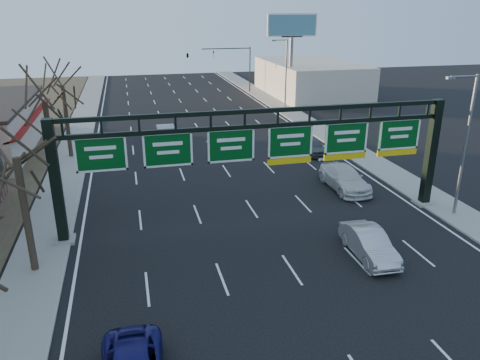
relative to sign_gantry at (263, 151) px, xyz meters
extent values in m
plane|color=black|center=(-0.16, -8.00, -4.63)|extent=(160.00, 160.00, 0.00)
cube|color=gray|center=(-12.96, 12.00, -4.57)|extent=(3.00, 120.00, 0.12)
cube|color=gray|center=(12.64, 12.00, -4.57)|extent=(3.00, 120.00, 0.12)
cube|color=white|center=(-0.16, 12.00, -4.62)|extent=(21.60, 120.00, 0.01)
cube|color=black|center=(-11.86, 0.00, -1.03)|extent=(0.55, 0.55, 7.20)
cube|color=gray|center=(-11.86, 0.00, -4.53)|extent=(1.20, 1.20, 0.20)
cube|color=black|center=(11.54, 0.00, -1.03)|extent=(0.55, 0.55, 7.20)
cube|color=gray|center=(11.54, 0.00, -4.53)|extent=(1.20, 1.20, 0.20)
cube|color=black|center=(-0.16, 0.00, 2.42)|extent=(23.40, 0.25, 0.25)
cube|color=black|center=(-0.16, 0.00, 1.52)|extent=(23.40, 0.25, 0.25)
cube|color=#044314|center=(-9.33, 0.00, 0.47)|extent=(2.80, 0.10, 2.00)
cube|color=#044314|center=(-5.66, 0.00, 0.47)|extent=(2.80, 0.10, 2.00)
cube|color=#044314|center=(-1.99, 0.00, 0.47)|extent=(2.80, 0.10, 2.00)
cube|color=#044314|center=(1.67, 0.00, 0.47)|extent=(2.80, 0.10, 2.00)
cube|color=yellow|center=(1.67, 0.00, -0.75)|extent=(2.80, 0.10, 0.40)
cube|color=#044314|center=(5.34, 0.00, 0.47)|extent=(2.80, 0.10, 2.00)
cube|color=yellow|center=(5.34, 0.00, -0.75)|extent=(2.80, 0.10, 0.40)
cube|color=#044314|center=(9.01, 0.00, 0.47)|extent=(2.80, 0.10, 2.00)
cube|color=yellow|center=(9.01, 0.00, -0.75)|extent=(2.80, 0.10, 0.40)
cube|color=maroon|center=(-16.56, 21.00, -1.63)|extent=(1.20, 18.00, 0.40)
cube|color=#BCB09C|center=(19.84, 42.00, -2.13)|extent=(12.00, 20.00, 5.00)
cylinder|color=#31271B|center=(-12.96, -3.00, -1.47)|extent=(0.36, 0.36, 6.08)
cylinder|color=#31271B|center=(-12.96, 7.00, -1.09)|extent=(0.36, 0.36, 6.84)
cylinder|color=#31271B|center=(-12.96, 17.00, -1.28)|extent=(0.36, 0.36, 6.46)
cylinder|color=slate|center=(12.44, -2.00, -0.01)|extent=(0.20, 0.20, 9.00)
cylinder|color=slate|center=(11.54, -2.00, 4.39)|extent=(1.80, 0.12, 0.12)
cube|color=slate|center=(10.64, -2.00, 4.34)|extent=(0.50, 0.22, 0.15)
cylinder|color=slate|center=(12.44, 32.00, -0.01)|extent=(0.20, 0.20, 9.00)
cylinder|color=slate|center=(11.54, 32.00, 4.39)|extent=(1.80, 0.12, 0.12)
cube|color=slate|center=(10.64, 32.00, 4.34)|extent=(0.50, 0.22, 0.15)
cylinder|color=slate|center=(14.84, 37.00, -0.13)|extent=(0.50, 0.50, 9.00)
cube|color=slate|center=(14.84, 37.00, 4.37)|extent=(3.00, 0.30, 0.20)
cube|color=white|center=(14.84, 37.00, 5.87)|extent=(7.00, 0.30, 3.00)
cube|color=teal|center=(14.84, 36.80, 5.87)|extent=(6.60, 0.05, 2.60)
cylinder|color=black|center=(11.64, 47.00, -1.13)|extent=(0.18, 0.18, 7.00)
cylinder|color=black|center=(7.84, 47.00, 2.17)|extent=(7.60, 0.14, 0.14)
imported|color=black|center=(5.84, 47.00, 1.37)|extent=(0.20, 0.20, 1.00)
imported|color=black|center=(1.84, 47.00, 1.37)|extent=(0.54, 0.54, 1.62)
imported|color=#B2B1B6|center=(4.31, -5.67, -3.87)|extent=(1.79, 4.67, 1.52)
imported|color=silver|center=(7.50, 3.99, -3.81)|extent=(2.29, 5.62, 1.63)
imported|color=#45484B|center=(8.64, 12.90, -3.91)|extent=(1.93, 4.33, 1.44)
imported|color=#A4A4A8|center=(-4.15, 20.10, -3.81)|extent=(1.95, 5.04, 1.63)
camera|label=1|loc=(-7.73, -25.74, 8.01)|focal=35.00mm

